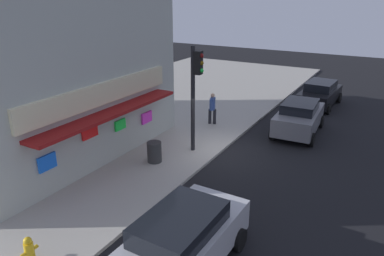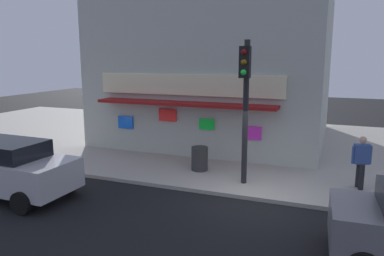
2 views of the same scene
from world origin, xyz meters
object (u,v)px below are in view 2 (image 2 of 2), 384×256
at_px(trash_can, 200,159).
at_px(parked_car_silver, 6,167).
at_px(fire_hydrant, 46,149).
at_px(traffic_light, 245,93).
at_px(pedestrian, 361,160).

distance_m(trash_can, parked_car_silver, 6.33).
height_order(fire_hydrant, trash_can, trash_can).
relative_size(traffic_light, fire_hydrant, 6.28).
distance_m(traffic_light, parked_car_silver, 7.67).
distance_m(traffic_light, trash_can, 3.23).
height_order(trash_can, pedestrian, pedestrian).
xyz_separation_m(traffic_light, fire_hydrant, (-8.30, 0.24, -2.60)).
relative_size(fire_hydrant, trash_can, 0.85).
xyz_separation_m(fire_hydrant, pedestrian, (11.80, 0.68, 0.57)).
relative_size(traffic_light, pedestrian, 2.75).
bearing_deg(parked_car_silver, traffic_light, 26.53).
xyz_separation_m(pedestrian, parked_car_silver, (-10.07, -4.20, -0.16)).
bearing_deg(fire_hydrant, parked_car_silver, -63.90).
relative_size(pedestrian, parked_car_silver, 0.37).
relative_size(fire_hydrant, pedestrian, 0.44).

